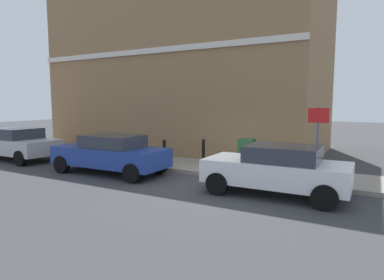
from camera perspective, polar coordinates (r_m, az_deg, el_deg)
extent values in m
plane|color=#38383A|center=(10.49, 4.71, -7.77)|extent=(80.00, 80.00, 0.00)
cube|color=gray|center=(15.41, -12.73, -3.03)|extent=(2.37, 30.00, 0.15)
cube|color=olive|center=(18.77, -0.08, 11.43)|extent=(7.69, 13.92, 8.40)
cube|color=silver|center=(15.61, -7.34, 15.04)|extent=(0.12, 13.92, 0.24)
cube|color=silver|center=(9.55, 14.21, -5.41)|extent=(1.75, 3.93, 0.65)
cube|color=#2D333D|center=(9.41, 15.50, -2.33)|extent=(1.52, 1.94, 0.46)
cylinder|color=black|center=(9.33, 4.41, -7.54)|extent=(0.23, 0.64, 0.64)
cylinder|color=black|center=(10.78, 7.95, -5.67)|extent=(0.23, 0.64, 0.64)
cylinder|color=black|center=(8.61, 21.99, -9.21)|extent=(0.23, 0.64, 0.64)
cylinder|color=black|center=(10.16, 23.08, -6.89)|extent=(0.23, 0.64, 0.64)
cube|color=navy|center=(12.37, -14.03, -2.69)|extent=(1.74, 4.38, 0.66)
cube|color=#2D333D|center=(12.19, -13.56, -0.24)|extent=(1.50, 2.08, 0.47)
cylinder|color=black|center=(13.05, -21.62, -3.95)|extent=(0.23, 0.64, 0.64)
cylinder|color=black|center=(14.09, -16.76, -3.03)|extent=(0.23, 0.64, 0.64)
cylinder|color=black|center=(10.80, -10.35, -5.69)|extent=(0.23, 0.64, 0.64)
cylinder|color=black|center=(12.04, -5.71, -4.37)|extent=(0.23, 0.64, 0.64)
cube|color=#B7B7BC|center=(16.89, -28.01, -0.86)|extent=(1.87, 4.24, 0.65)
cube|color=#2D333D|center=(16.83, -28.11, 1.00)|extent=(1.61, 1.95, 0.49)
cylinder|color=black|center=(18.68, -28.26, -1.24)|extent=(0.23, 0.64, 0.64)
cylinder|color=black|center=(15.18, -27.58, -2.82)|extent=(0.23, 0.64, 0.64)
cylinder|color=black|center=(16.12, -22.49, -2.07)|extent=(0.23, 0.64, 0.64)
cube|color=#1E4C28|center=(11.93, 9.46, -2.55)|extent=(0.40, 0.55, 1.15)
cube|color=#333333|center=(12.02, 9.41, -5.06)|extent=(0.46, 0.61, 0.08)
cylinder|color=black|center=(12.75, 1.98, -2.34)|extent=(0.12, 0.12, 0.95)
sphere|color=black|center=(12.68, 1.99, -0.13)|extent=(0.14, 0.14, 0.14)
cylinder|color=black|center=(12.64, -4.81, -2.43)|extent=(0.12, 0.12, 0.95)
sphere|color=black|center=(12.57, -4.83, -0.20)|extent=(0.14, 0.14, 0.14)
cylinder|color=#59595B|center=(10.60, 20.88, -0.87)|extent=(0.08, 0.08, 2.30)
cube|color=white|center=(10.51, 21.06, 3.99)|extent=(0.03, 0.56, 0.40)
cube|color=red|center=(10.50, 21.05, 3.99)|extent=(0.01, 0.60, 0.44)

